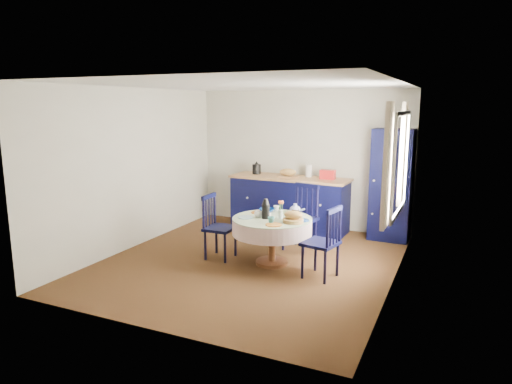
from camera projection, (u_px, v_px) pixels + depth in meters
floor at (250, 262)px, 6.61m from camera, size 4.50×4.50×0.00m
ceiling at (249, 85)px, 6.14m from camera, size 4.50×4.50×0.00m
wall_back at (301, 159)px, 8.38m from camera, size 4.00×0.02×2.50m
wall_left at (135, 168)px, 7.18m from camera, size 0.02×4.50×2.50m
wall_right at (398, 187)px, 5.56m from camera, size 0.02×4.50×2.50m
window at (398, 162)px, 5.80m from camera, size 0.10×1.74×1.45m
kitchen_counter at (289, 202)px, 8.25m from camera, size 2.18×0.75×1.20m
pantry_cabinet at (391, 185)px, 7.55m from camera, size 0.66×0.49×1.85m
dining_table at (273, 226)px, 6.41m from camera, size 1.12×1.12×0.95m
chair_left at (218, 226)px, 6.69m from camera, size 0.41×0.43×0.95m
chair_far at (301, 217)px, 7.09m from camera, size 0.55×0.54×1.03m
chair_right at (323, 242)px, 5.90m from camera, size 0.49×0.51×0.96m
mug_a at (258, 214)px, 6.42m from camera, size 0.11×0.11×0.09m
mug_b at (271, 220)px, 6.09m from camera, size 0.09×0.09×0.09m
mug_c at (296, 212)px, 6.54m from camera, size 0.11×0.11×0.09m
mug_d at (276, 208)px, 6.79m from camera, size 0.09×0.09×0.08m
cobalt_bowl at (267, 210)px, 6.73m from camera, size 0.23×0.23×0.06m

